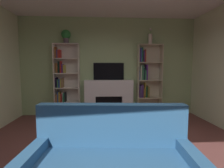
{
  "coord_description": "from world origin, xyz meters",
  "views": [
    {
      "loc": [
        -0.22,
        -2.41,
        1.43
      ],
      "look_at": [
        0.0,
        1.11,
        1.09
      ],
      "focal_mm": 27.64,
      "sensor_mm": 36.0,
      "label": 1
    }
  ],
  "objects_px": {
    "fireplace": "(109,97)",
    "coffee_table": "(108,139)",
    "tv": "(109,71)",
    "potted_plant": "(66,35)",
    "bookshelf_left": "(64,83)",
    "vase_with_flowers": "(150,38)",
    "bookshelf_right": "(146,80)"
  },
  "relations": [
    {
      "from": "vase_with_flowers",
      "to": "coffee_table",
      "type": "distance_m",
      "value": 3.45
    },
    {
      "from": "bookshelf_right",
      "to": "vase_with_flowers",
      "type": "height_order",
      "value": "vase_with_flowers"
    },
    {
      "from": "bookshelf_right",
      "to": "vase_with_flowers",
      "type": "distance_m",
      "value": 1.21
    },
    {
      "from": "tv",
      "to": "coffee_table",
      "type": "xyz_separation_m",
      "value": [
        -0.12,
        -2.67,
        -0.95
      ]
    },
    {
      "from": "potted_plant",
      "to": "coffee_table",
      "type": "height_order",
      "value": "potted_plant"
    },
    {
      "from": "vase_with_flowers",
      "to": "tv",
      "type": "bearing_deg",
      "value": 174.33
    },
    {
      "from": "fireplace",
      "to": "potted_plant",
      "type": "relative_size",
      "value": 3.98
    },
    {
      "from": "bookshelf_left",
      "to": "bookshelf_right",
      "type": "relative_size",
      "value": 1.0
    },
    {
      "from": "tv",
      "to": "potted_plant",
      "type": "xyz_separation_m",
      "value": [
        -1.21,
        -0.12,
        1.02
      ]
    },
    {
      "from": "potted_plant",
      "to": "bookshelf_right",
      "type": "bearing_deg",
      "value": 1.07
    },
    {
      "from": "bookshelf_left",
      "to": "potted_plant",
      "type": "distance_m",
      "value": 1.35
    },
    {
      "from": "bookshelf_right",
      "to": "vase_with_flowers",
      "type": "relative_size",
      "value": 4.51
    },
    {
      "from": "fireplace",
      "to": "tv",
      "type": "height_order",
      "value": "tv"
    },
    {
      "from": "fireplace",
      "to": "vase_with_flowers",
      "type": "xyz_separation_m",
      "value": [
        1.21,
        -0.03,
        1.71
      ]
    },
    {
      "from": "fireplace",
      "to": "tv",
      "type": "bearing_deg",
      "value": 90.0
    },
    {
      "from": "fireplace",
      "to": "bookshelf_right",
      "type": "xyz_separation_m",
      "value": [
        1.12,
        0.01,
        0.51
      ]
    },
    {
      "from": "fireplace",
      "to": "vase_with_flowers",
      "type": "relative_size",
      "value": 3.3
    },
    {
      "from": "fireplace",
      "to": "coffee_table",
      "type": "distance_m",
      "value": 2.59
    },
    {
      "from": "tv",
      "to": "bookshelf_right",
      "type": "relative_size",
      "value": 0.43
    },
    {
      "from": "tv",
      "to": "coffee_table",
      "type": "height_order",
      "value": "tv"
    },
    {
      "from": "tv",
      "to": "vase_with_flowers",
      "type": "xyz_separation_m",
      "value": [
        1.21,
        -0.12,
        0.96
      ]
    },
    {
      "from": "tv",
      "to": "vase_with_flowers",
      "type": "relative_size",
      "value": 1.94
    },
    {
      "from": "fireplace",
      "to": "bookshelf_left",
      "type": "relative_size",
      "value": 0.73
    },
    {
      "from": "vase_with_flowers",
      "to": "coffee_table",
      "type": "relative_size",
      "value": 0.5
    },
    {
      "from": "fireplace",
      "to": "vase_with_flowers",
      "type": "height_order",
      "value": "vase_with_flowers"
    },
    {
      "from": "fireplace",
      "to": "potted_plant",
      "type": "bearing_deg",
      "value": -178.51
    },
    {
      "from": "fireplace",
      "to": "bookshelf_right",
      "type": "relative_size",
      "value": 0.73
    },
    {
      "from": "potted_plant",
      "to": "coffee_table",
      "type": "bearing_deg",
      "value": -66.89
    },
    {
      "from": "bookshelf_left",
      "to": "coffee_table",
      "type": "height_order",
      "value": "bookshelf_left"
    },
    {
      "from": "tv",
      "to": "potted_plant",
      "type": "height_order",
      "value": "potted_plant"
    },
    {
      "from": "vase_with_flowers",
      "to": "coffee_table",
      "type": "xyz_separation_m",
      "value": [
        -1.33,
        -2.55,
        -1.91
      ]
    },
    {
      "from": "bookshelf_right",
      "to": "vase_with_flowers",
      "type": "bearing_deg",
      "value": -26.52
    }
  ]
}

